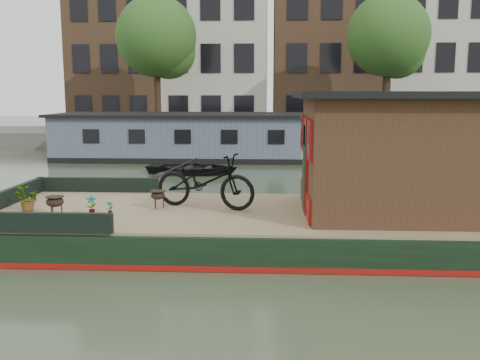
{
  "coord_description": "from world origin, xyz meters",
  "views": [
    {
      "loc": [
        -0.33,
        -10.74,
        3.04
      ],
      "look_at": [
        -0.93,
        0.5,
        1.21
      ],
      "focal_mm": 40.0,
      "sensor_mm": 36.0,
      "label": 1
    }
  ],
  "objects_px": {
    "potted_plant_a": "(91,205)",
    "dinghy": "(193,164)",
    "brazier_rear": "(158,200)",
    "bicycle": "(205,181)",
    "cabin": "(395,152)",
    "brazier_front": "(55,207)"
  },
  "relations": [
    {
      "from": "brazier_rear",
      "to": "bicycle",
      "type": "bearing_deg",
      "value": 7.31
    },
    {
      "from": "potted_plant_a",
      "to": "brazier_front",
      "type": "relative_size",
      "value": 0.97
    },
    {
      "from": "brazier_rear",
      "to": "dinghy",
      "type": "xyz_separation_m",
      "value": [
        -0.58,
        9.19,
        -0.48
      ]
    },
    {
      "from": "potted_plant_a",
      "to": "dinghy",
      "type": "relative_size",
      "value": 0.11
    },
    {
      "from": "dinghy",
      "to": "cabin",
      "type": "bearing_deg",
      "value": -142.7
    },
    {
      "from": "bicycle",
      "to": "brazier_front",
      "type": "relative_size",
      "value": 5.36
    },
    {
      "from": "cabin",
      "to": "brazier_rear",
      "type": "height_order",
      "value": "cabin"
    },
    {
      "from": "dinghy",
      "to": "brazier_front",
      "type": "bearing_deg",
      "value": 179.97
    },
    {
      "from": "bicycle",
      "to": "brazier_rear",
      "type": "height_order",
      "value": "bicycle"
    },
    {
      "from": "potted_plant_a",
      "to": "brazier_rear",
      "type": "distance_m",
      "value": 1.37
    },
    {
      "from": "brazier_rear",
      "to": "brazier_front",
      "type": "bearing_deg",
      "value": -154.93
    },
    {
      "from": "bicycle",
      "to": "brazier_front",
      "type": "height_order",
      "value": "bicycle"
    },
    {
      "from": "potted_plant_a",
      "to": "brazier_rear",
      "type": "xyz_separation_m",
      "value": [
        1.19,
        0.69,
        -0.01
      ]
    },
    {
      "from": "brazier_front",
      "to": "brazier_rear",
      "type": "distance_m",
      "value": 2.04
    },
    {
      "from": "cabin",
      "to": "dinghy",
      "type": "xyz_separation_m",
      "value": [
        -5.4,
        9.3,
        -1.52
      ]
    },
    {
      "from": "bicycle",
      "to": "brazier_rear",
      "type": "bearing_deg",
      "value": 114.08
    },
    {
      "from": "bicycle",
      "to": "dinghy",
      "type": "distance_m",
      "value": 9.24
    },
    {
      "from": "brazier_front",
      "to": "brazier_rear",
      "type": "relative_size",
      "value": 1.07
    },
    {
      "from": "brazier_rear",
      "to": "dinghy",
      "type": "relative_size",
      "value": 0.11
    },
    {
      "from": "brazier_front",
      "to": "dinghy",
      "type": "xyz_separation_m",
      "value": [
        1.27,
        10.05,
        -0.5
      ]
    },
    {
      "from": "potted_plant_a",
      "to": "brazier_front",
      "type": "bearing_deg",
      "value": -164.87
    },
    {
      "from": "cabin",
      "to": "potted_plant_a",
      "type": "distance_m",
      "value": 6.12
    }
  ]
}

